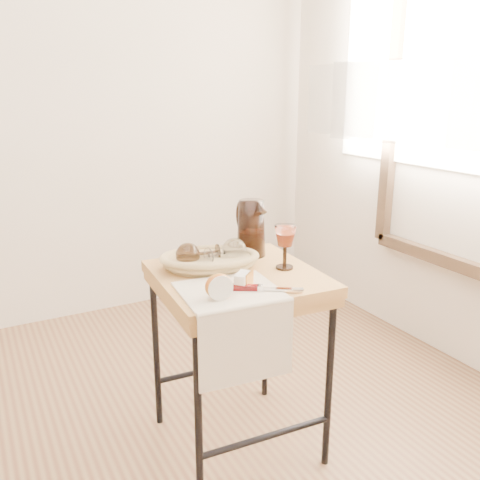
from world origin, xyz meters
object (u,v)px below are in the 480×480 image
bread_basket (210,262)px  goblet_lying_a (201,254)px  wine_goblet (285,247)px  tea_towel (229,291)px  goblet_lying_b (223,253)px  table_knife (263,288)px  apple_half (218,286)px  pitcher (251,228)px  side_table (237,361)px

bread_basket → goblet_lying_a: bearing=173.1°
bread_basket → wine_goblet: bearing=-8.6°
tea_towel → goblet_lying_b: 0.23m
tea_towel → goblet_lying_b: goblet_lying_b is taller
tea_towel → table_knife: size_ratio=1.33×
table_knife → goblet_lying_a: bearing=136.3°
wine_goblet → apple_half: (-0.32, -0.14, -0.03)m
bread_basket → pitcher: (0.20, 0.06, 0.08)m
bread_basket → apple_half: 0.28m
goblet_lying_a → goblet_lying_b: 0.08m
side_table → tea_towel: 0.38m
tea_towel → table_knife: table_knife is taller
goblet_lying_a → wine_goblet: bearing=161.4°
bread_basket → table_knife: size_ratio=1.37×
goblet_lying_a → pitcher: pitcher is taller
bread_basket → table_knife: bearing=-59.7°
apple_half → table_knife: (0.14, -0.01, -0.03)m
tea_towel → bread_basket: 0.22m
goblet_lying_a → apple_half: 0.28m
bread_basket → goblet_lying_b: bearing=-2.2°
side_table → wine_goblet: bearing=-13.0°
goblet_lying_a → pitcher: size_ratio=0.55×
goblet_lying_b → apple_half: 0.28m
goblet_lying_a → wine_goblet: wine_goblet is taller
side_table → wine_goblet: size_ratio=4.30×
side_table → pitcher: 0.48m
bread_basket → goblet_lying_a: size_ratio=2.23×
bread_basket → pitcher: pitcher is taller
tea_towel → bread_basket: bearing=86.0°
pitcher → table_knife: 0.37m
goblet_lying_a → wine_goblet: 0.29m
goblet_lying_a → bread_basket: bearing=162.9°
wine_goblet → bread_basket: bearing=151.7°
bread_basket → goblet_lying_b: goblet_lying_b is taller
pitcher → side_table: bearing=-128.6°
side_table → pitcher: size_ratio=2.69×
tea_towel → wine_goblet: wine_goblet is taller
goblet_lying_b → table_knife: size_ratio=0.64×
goblet_lying_b → bread_basket: bearing=150.7°
wine_goblet → table_knife: (-0.17, -0.15, -0.06)m
side_table → wine_goblet: 0.44m
apple_half → goblet_lying_b: bearing=66.7°
side_table → table_knife: (-0.01, -0.19, 0.35)m
goblet_lying_a → side_table: bearing=141.9°
side_table → bread_basket: bearing=126.6°
wine_goblet → goblet_lying_a: bearing=151.9°
goblet_lying_a → goblet_lying_b: (0.07, -0.03, 0.00)m
pitcher → apple_half: bearing=-127.8°
tea_towel → goblet_lying_b: (0.08, 0.20, 0.05)m
tea_towel → wine_goblet: (0.26, 0.10, 0.07)m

